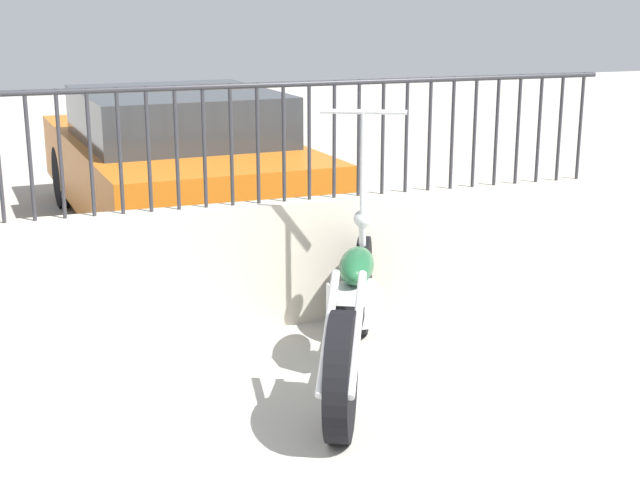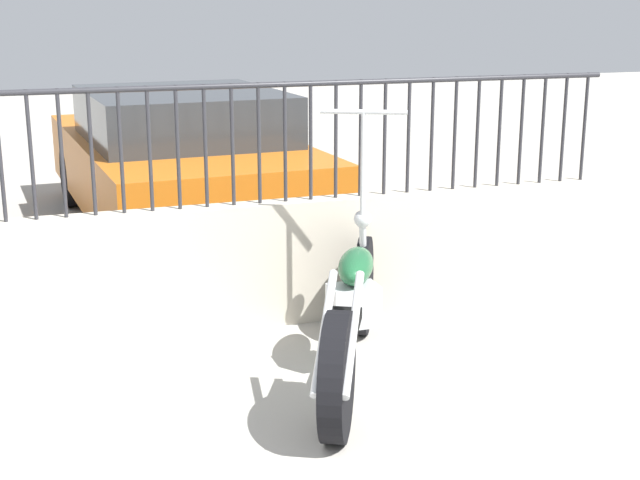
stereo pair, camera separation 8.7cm
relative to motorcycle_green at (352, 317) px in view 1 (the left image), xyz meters
The scene contains 2 objects.
motorcycle_green is the anchor object (origin of this frame).
car_orange 3.91m from the motorcycle_green, 93.64° to the left, with size 2.11×4.24×1.31m.
Camera 1 is at (0.47, -2.69, 2.10)m, focal length 50.00 mm.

